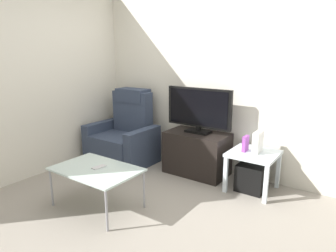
{
  "coord_description": "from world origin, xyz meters",
  "views": [
    {
      "loc": [
        1.79,
        -2.57,
        1.63
      ],
      "look_at": [
        -0.36,
        0.5,
        0.7
      ],
      "focal_mm": 32.16,
      "sensor_mm": 36.0,
      "label": 1
    }
  ],
  "objects_px": {
    "recliner_armchair": "(124,137)",
    "book_upright": "(245,144)",
    "game_console": "(258,142)",
    "cell_phone": "(99,167)",
    "tv_stand": "(197,153)",
    "television": "(199,109)",
    "side_table": "(253,158)",
    "coffee_table": "(96,171)",
    "subwoofer_box": "(252,177)"
  },
  "relations": [
    {
      "from": "recliner_armchair",
      "to": "side_table",
      "type": "xyz_separation_m",
      "value": [
        1.96,
        0.11,
        0.03
      ]
    },
    {
      "from": "tv_stand",
      "to": "book_upright",
      "type": "relative_size",
      "value": 4.44
    },
    {
      "from": "recliner_armchair",
      "to": "book_upright",
      "type": "xyz_separation_m",
      "value": [
        1.86,
        0.09,
        0.2
      ]
    },
    {
      "from": "game_console",
      "to": "coffee_table",
      "type": "height_order",
      "value": "game_console"
    },
    {
      "from": "tv_stand",
      "to": "side_table",
      "type": "relative_size",
      "value": 1.53
    },
    {
      "from": "television",
      "to": "coffee_table",
      "type": "relative_size",
      "value": 1.03
    },
    {
      "from": "recliner_armchair",
      "to": "book_upright",
      "type": "height_order",
      "value": "recliner_armchair"
    },
    {
      "from": "recliner_armchair",
      "to": "coffee_table",
      "type": "relative_size",
      "value": 1.2
    },
    {
      "from": "tv_stand",
      "to": "side_table",
      "type": "height_order",
      "value": "tv_stand"
    },
    {
      "from": "tv_stand",
      "to": "cell_phone",
      "type": "height_order",
      "value": "tv_stand"
    },
    {
      "from": "recliner_armchair",
      "to": "coffee_table",
      "type": "xyz_separation_m",
      "value": [
        0.75,
        -1.23,
        0.04
      ]
    },
    {
      "from": "tv_stand",
      "to": "cell_phone",
      "type": "distance_m",
      "value": 1.44
    },
    {
      "from": "game_console",
      "to": "cell_phone",
      "type": "distance_m",
      "value": 1.82
    },
    {
      "from": "television",
      "to": "cell_phone",
      "type": "bearing_deg",
      "value": -106.27
    },
    {
      "from": "television",
      "to": "recliner_armchair",
      "type": "relative_size",
      "value": 0.86
    },
    {
      "from": "recliner_armchair",
      "to": "coffee_table",
      "type": "distance_m",
      "value": 1.44
    },
    {
      "from": "cell_phone",
      "to": "coffee_table",
      "type": "bearing_deg",
      "value": -94.11
    },
    {
      "from": "side_table",
      "to": "cell_phone",
      "type": "distance_m",
      "value": 1.78
    },
    {
      "from": "tv_stand",
      "to": "subwoofer_box",
      "type": "bearing_deg",
      "value": -4.73
    },
    {
      "from": "television",
      "to": "book_upright",
      "type": "xyz_separation_m",
      "value": [
        0.7,
        -0.11,
        -0.32
      ]
    },
    {
      "from": "book_upright",
      "to": "subwoofer_box",
      "type": "bearing_deg",
      "value": 11.31
    },
    {
      "from": "television",
      "to": "coffee_table",
      "type": "distance_m",
      "value": 1.56
    },
    {
      "from": "television",
      "to": "book_upright",
      "type": "height_order",
      "value": "television"
    },
    {
      "from": "side_table",
      "to": "game_console",
      "type": "xyz_separation_m",
      "value": [
        0.04,
        0.01,
        0.2
      ]
    },
    {
      "from": "television",
      "to": "side_table",
      "type": "distance_m",
      "value": 0.94
    },
    {
      "from": "side_table",
      "to": "cell_phone",
      "type": "xyz_separation_m",
      "value": [
        -1.21,
        -1.31,
        0.04
      ]
    },
    {
      "from": "tv_stand",
      "to": "game_console",
      "type": "relative_size",
      "value": 3.27
    },
    {
      "from": "television",
      "to": "cell_phone",
      "type": "height_order",
      "value": "television"
    },
    {
      "from": "side_table",
      "to": "coffee_table",
      "type": "height_order",
      "value": "side_table"
    },
    {
      "from": "recliner_armchair",
      "to": "coffee_table",
      "type": "bearing_deg",
      "value": -59.58
    },
    {
      "from": "recliner_armchair",
      "to": "game_console",
      "type": "height_order",
      "value": "recliner_armchair"
    },
    {
      "from": "book_upright",
      "to": "game_console",
      "type": "bearing_deg",
      "value": 12.53
    },
    {
      "from": "television",
      "to": "side_table",
      "type": "xyz_separation_m",
      "value": [
        0.8,
        -0.09,
        -0.49
      ]
    },
    {
      "from": "book_upright",
      "to": "recliner_armchair",
      "type": "bearing_deg",
      "value": -177.23
    },
    {
      "from": "side_table",
      "to": "subwoofer_box",
      "type": "xyz_separation_m",
      "value": [
        0.0,
        0.0,
        -0.24
      ]
    },
    {
      "from": "side_table",
      "to": "tv_stand",
      "type": "bearing_deg",
      "value": 175.27
    },
    {
      "from": "subwoofer_box",
      "to": "side_table",
      "type": "bearing_deg",
      "value": -135.0
    },
    {
      "from": "television",
      "to": "cell_phone",
      "type": "relative_size",
      "value": 6.16
    },
    {
      "from": "book_upright",
      "to": "coffee_table",
      "type": "bearing_deg",
      "value": -130.08
    },
    {
      "from": "cell_phone",
      "to": "recliner_armchair",
      "type": "bearing_deg",
      "value": 127.47
    },
    {
      "from": "subwoofer_box",
      "to": "book_upright",
      "type": "height_order",
      "value": "book_upright"
    },
    {
      "from": "tv_stand",
      "to": "recliner_armchair",
      "type": "height_order",
      "value": "recliner_armchair"
    },
    {
      "from": "subwoofer_box",
      "to": "coffee_table",
      "type": "xyz_separation_m",
      "value": [
        -1.21,
        -1.34,
        0.25
      ]
    },
    {
      "from": "cell_phone",
      "to": "subwoofer_box",
      "type": "bearing_deg",
      "value": 52.51
    },
    {
      "from": "coffee_table",
      "to": "side_table",
      "type": "bearing_deg",
      "value": 47.91
    },
    {
      "from": "coffee_table",
      "to": "book_upright",
      "type": "bearing_deg",
      "value": 49.92
    },
    {
      "from": "tv_stand",
      "to": "television",
      "type": "xyz_separation_m",
      "value": [
        -0.0,
        0.02,
        0.6
      ]
    },
    {
      "from": "coffee_table",
      "to": "recliner_armchair",
      "type": "bearing_deg",
      "value": 121.35
    },
    {
      "from": "television",
      "to": "coffee_table",
      "type": "xyz_separation_m",
      "value": [
        -0.41,
        -1.43,
        -0.48
      ]
    },
    {
      "from": "book_upright",
      "to": "television",
      "type": "bearing_deg",
      "value": 171.48
    }
  ]
}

